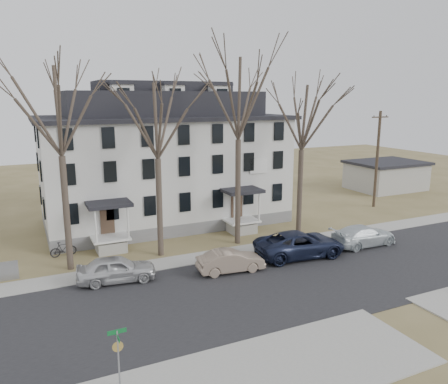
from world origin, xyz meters
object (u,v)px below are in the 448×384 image
utility_pole_far (377,158)px  street_sign (118,350)px  bicycle_left (112,245)px  car_navy (300,245)px  tree_far_left (58,105)px  tree_center (239,93)px  car_white (363,236)px  car_tan (231,261)px  tree_mid_right (303,113)px  car_silver (116,269)px  tree_mid_left (156,116)px  boarding_house (165,161)px  bicycle_right (63,250)px

utility_pole_far → street_sign: size_ratio=3.85×
utility_pole_far → bicycle_left: (-26.42, -1.96, -4.47)m
car_navy → tree_far_left: bearing=78.9°
tree_far_left → tree_center: (12.00, 0.00, 0.74)m
car_white → car_tan: bearing=90.9°
tree_mid_right → utility_pole_far: bearing=19.3°
car_silver → car_navy: bearing=-87.5°
utility_pole_far → car_silver: bearing=-164.6°
tree_mid_left → bicycle_left: (-2.92, 2.24, -9.17)m
boarding_house → tree_center: bearing=-69.8°
tree_mid_left → tree_mid_right: 11.50m
tree_far_left → tree_center: 12.02m
tree_mid_right → car_silver: bearing=-167.8°
tree_far_left → car_silver: (2.27, -3.29, -9.56)m
bicycle_left → car_tan: bearing=-118.6°
street_sign → car_silver: bearing=78.1°
car_silver → tree_mid_right: bearing=-70.1°
street_sign → car_navy: bearing=30.8°
tree_mid_left → tree_mid_right: bearing=0.0°
tree_far_left → car_white: size_ratio=2.64×
street_sign → tree_mid_left: bearing=65.9°
tree_mid_right → car_white: (2.63, -4.51, -8.85)m
boarding_house → bicycle_left: 9.72m
car_tan → bicycle_left: 9.26m
tree_mid_right → car_white: tree_mid_right is taller
tree_far_left → tree_center: tree_center is taller
tree_center → car_navy: (2.57, -4.40, -10.22)m
tree_center → car_white: tree_center is taller
car_tan → boarding_house: bearing=6.3°
car_silver → bicycle_left: car_silver is taller
tree_center → bicycle_right: (-12.19, 2.47, -10.56)m
boarding_house → car_silver: 14.05m
boarding_house → street_sign: 23.33m
car_navy → bicycle_right: bearing=70.8°
boarding_house → tree_mid_left: 9.66m
street_sign → tree_center: bearing=47.6°
tree_mid_left → tree_center: bearing=0.0°
car_tan → bicycle_right: car_tan is taller
car_silver → street_sign: (-1.92, -9.90, 0.86)m
boarding_house → car_white: (11.13, -12.67, -4.63)m
utility_pole_far → bicycle_left: 26.87m
tree_center → car_white: (8.13, -4.51, -10.33)m
car_navy → tree_mid_left: bearing=68.6°
car_white → street_sign: (-19.79, -8.68, 0.89)m
car_white → street_sign: bearing=113.0°
boarding_house → tree_center: 10.39m
tree_mid_left → car_tan: 10.58m
car_white → bicycle_right: bearing=70.4°
tree_center → car_navy: bearing=-59.7°
car_navy → bicycle_right: size_ratio=3.57×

